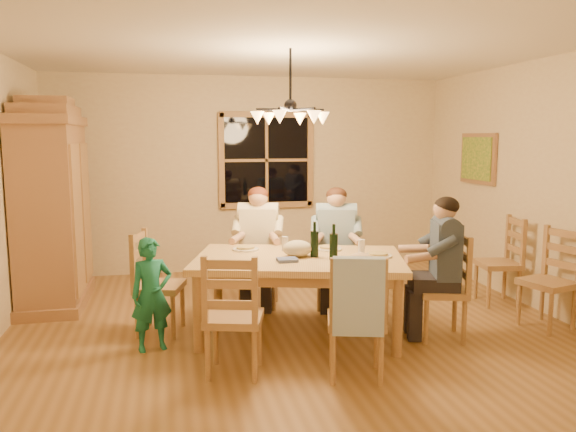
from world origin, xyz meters
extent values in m
plane|color=olive|center=(0.00, 0.00, 0.00)|extent=(5.50, 5.50, 0.00)
cube|color=white|center=(0.00, 0.00, 2.70)|extent=(5.50, 5.00, 0.02)
cube|color=beige|center=(0.00, 2.50, 1.35)|extent=(5.50, 0.02, 2.70)
cube|color=beige|center=(2.75, 0.00, 1.35)|extent=(0.02, 5.00, 2.70)
cube|color=black|center=(0.20, 2.48, 1.55)|extent=(1.20, 0.03, 1.20)
cube|color=#A36D48|center=(0.20, 2.46, 1.55)|extent=(1.30, 0.06, 1.30)
cube|color=#9E6D44|center=(2.72, 1.20, 1.60)|extent=(0.04, 0.78, 0.64)
cube|color=#1E6B2D|center=(2.69, 1.20, 1.60)|extent=(0.02, 0.68, 0.54)
cylinder|color=black|center=(0.00, 0.00, 2.44)|extent=(0.02, 0.02, 0.53)
sphere|color=black|center=(0.00, 0.00, 2.17)|extent=(0.12, 0.12, 0.12)
cylinder|color=black|center=(0.16, 0.00, 2.13)|extent=(0.34, 0.02, 0.02)
cone|color=#FFB259|center=(0.32, 0.00, 2.05)|extent=(0.13, 0.13, 0.12)
cylinder|color=black|center=(0.08, 0.14, 2.13)|extent=(0.19, 0.31, 0.02)
cone|color=#FFB259|center=(0.16, 0.28, 2.05)|extent=(0.13, 0.13, 0.12)
cylinder|color=black|center=(-0.08, 0.14, 2.13)|extent=(0.19, 0.31, 0.02)
cone|color=#FFB259|center=(-0.16, 0.28, 2.05)|extent=(0.13, 0.13, 0.12)
cylinder|color=black|center=(-0.16, 0.00, 2.13)|extent=(0.34, 0.02, 0.02)
cone|color=#FFB259|center=(-0.32, 0.00, 2.05)|extent=(0.13, 0.13, 0.12)
cylinder|color=black|center=(-0.08, -0.14, 2.13)|extent=(0.19, 0.31, 0.02)
cone|color=#FFB259|center=(-0.16, -0.28, 2.05)|extent=(0.13, 0.13, 0.12)
cylinder|color=black|center=(0.08, -0.14, 2.13)|extent=(0.19, 0.31, 0.02)
cone|color=#FFB259|center=(0.16, -0.28, 2.05)|extent=(0.13, 0.13, 0.12)
cube|color=#9E6D44|center=(-2.43, 1.28, 1.00)|extent=(0.60, 1.30, 2.00)
cube|color=#9E6D44|center=(-2.43, 1.28, 2.05)|extent=(0.66, 1.40, 0.10)
cube|color=#9E6D44|center=(-2.43, 1.28, 2.15)|extent=(0.58, 1.00, 0.12)
cube|color=#9E6D44|center=(-2.43, 1.28, 2.25)|extent=(0.52, 0.55, 0.10)
cube|color=#A36D48|center=(-2.12, 0.95, 1.00)|extent=(0.03, 0.55, 1.60)
cube|color=#A36D48|center=(-2.12, 1.61, 1.00)|extent=(0.03, 0.55, 1.60)
cube|color=#9E6D44|center=(-2.43, 1.28, 0.06)|extent=(0.66, 1.40, 0.12)
cube|color=tan|center=(0.02, -0.30, 0.73)|extent=(2.16, 1.64, 0.06)
cube|color=#A36D48|center=(0.02, -0.30, 0.65)|extent=(1.98, 1.46, 0.10)
cylinder|color=#A36D48|center=(-0.94, -0.54, 0.35)|extent=(0.09, 0.09, 0.70)
cylinder|color=#A36D48|center=(0.72, -1.00, 0.35)|extent=(0.09, 0.09, 0.70)
cylinder|color=#A36D48|center=(-0.68, 0.40, 0.35)|extent=(0.09, 0.09, 0.70)
cylinder|color=#A36D48|center=(0.98, -0.06, 0.35)|extent=(0.09, 0.09, 0.70)
cube|color=#A36D48|center=(-0.21, 0.70, 0.45)|extent=(0.54, 0.52, 0.06)
cube|color=#A36D48|center=(-0.21, 0.70, 0.72)|extent=(0.38, 0.15, 0.54)
cube|color=#A36D48|center=(0.62, 0.48, 0.45)|extent=(0.54, 0.52, 0.06)
cube|color=#A36D48|center=(0.62, 0.48, 0.72)|extent=(0.38, 0.15, 0.54)
cube|color=#A36D48|center=(-0.69, -1.04, 0.45)|extent=(0.54, 0.52, 0.06)
cube|color=#A36D48|center=(-0.69, -1.04, 0.72)|extent=(0.38, 0.15, 0.54)
cube|color=#A36D48|center=(0.24, -1.30, 0.45)|extent=(0.54, 0.52, 0.06)
cube|color=#A36D48|center=(0.24, -1.30, 0.72)|extent=(0.38, 0.15, 0.54)
cube|color=#A36D48|center=(-1.27, 0.06, 0.45)|extent=(0.52, 0.54, 0.06)
cube|color=#A36D48|center=(-1.27, 0.06, 0.72)|extent=(0.15, 0.38, 0.54)
cube|color=#A36D48|center=(1.30, -0.65, 0.45)|extent=(0.52, 0.54, 0.06)
cube|color=#A36D48|center=(1.30, -0.65, 0.72)|extent=(0.15, 0.38, 0.54)
cube|color=beige|center=(-0.21, 0.70, 0.84)|extent=(0.44, 0.32, 0.52)
cube|color=#262328|center=(-0.21, 0.70, 0.53)|extent=(0.48, 0.51, 0.14)
sphere|color=tan|center=(-0.21, 0.70, 1.22)|extent=(0.21, 0.21, 0.21)
ellipsoid|color=#592614|center=(-0.21, 0.70, 1.25)|extent=(0.22, 0.22, 0.17)
cube|color=#2E5F7F|center=(0.62, 0.48, 0.84)|extent=(0.44, 0.32, 0.52)
cube|color=#262328|center=(0.62, 0.48, 0.53)|extent=(0.48, 0.51, 0.14)
sphere|color=tan|center=(0.62, 0.48, 1.22)|extent=(0.21, 0.21, 0.21)
ellipsoid|color=#381E11|center=(0.62, 0.48, 1.25)|extent=(0.22, 0.22, 0.17)
cube|color=#384459|center=(1.30, -0.65, 0.84)|extent=(0.32, 0.44, 0.52)
cube|color=#262328|center=(1.30, -0.65, 0.53)|extent=(0.51, 0.48, 0.14)
sphere|color=tan|center=(1.30, -0.65, 1.22)|extent=(0.21, 0.21, 0.21)
ellipsoid|color=black|center=(1.30, -0.65, 1.25)|extent=(0.22, 0.22, 0.17)
cube|color=#97B0CC|center=(0.19, -1.48, 0.70)|extent=(0.39, 0.20, 0.58)
cylinder|color=black|center=(0.16, -0.33, 0.93)|extent=(0.08, 0.08, 0.33)
cylinder|color=black|center=(0.30, -0.49, 0.93)|extent=(0.08, 0.08, 0.33)
cylinder|color=white|center=(-0.43, 0.11, 0.77)|extent=(0.26, 0.26, 0.02)
cylinder|color=white|center=(0.38, -0.04, 0.77)|extent=(0.26, 0.26, 0.02)
cylinder|color=white|center=(0.74, -0.45, 0.77)|extent=(0.26, 0.26, 0.02)
cylinder|color=silver|center=(-0.05, 0.01, 0.83)|extent=(0.06, 0.06, 0.14)
cylinder|color=silver|center=(0.63, -0.30, 0.83)|extent=(0.06, 0.06, 0.14)
ellipsoid|color=#CEAF89|center=(0.46, -0.75, 0.82)|extent=(0.20, 0.20, 0.11)
cube|color=#4D5A8E|center=(-0.13, -0.48, 0.78)|extent=(0.21, 0.18, 0.03)
ellipsoid|color=beige|center=(0.00, -0.29, 0.84)|extent=(0.28, 0.22, 0.15)
imported|color=#1B7A5F|center=(-1.33, -0.39, 0.50)|extent=(0.42, 0.33, 1.01)
cube|color=#A36D48|center=(2.45, -0.61, 0.45)|extent=(0.52, 0.54, 0.06)
cube|color=#A36D48|center=(2.45, -0.61, 0.72)|extent=(0.15, 0.38, 0.54)
cube|color=#A36D48|center=(2.45, 0.24, 0.45)|extent=(0.48, 0.50, 0.06)
cube|color=#A36D48|center=(2.45, 0.24, 0.72)|extent=(0.11, 0.38, 0.54)
camera|label=1|loc=(-1.17, -5.31, 1.87)|focal=35.00mm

